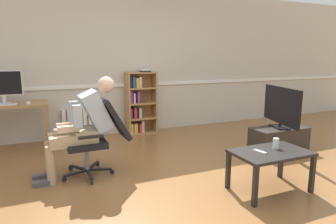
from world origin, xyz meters
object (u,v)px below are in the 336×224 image
Objects in this scene: bookshelf at (139,103)px; tv_stand at (279,139)px; drinking_glass at (276,143)px; coffee_table at (271,156)px; tv_screen at (281,107)px; computer_desk at (6,111)px; person_seated at (83,124)px; spare_remote at (260,152)px; radiator at (83,123)px; keyboard at (1,105)px; computer_mouse at (28,103)px; office_chair at (99,133)px; imac_monitor at (3,84)px.

tv_stand is at bearing -49.13° from bookshelf.
drinking_glass is (-0.98, -0.94, 0.32)m from tv_stand.
tv_screen is at bearing 42.39° from coffee_table.
computer_desk is 4.18m from tv_stand.
computer_desk is 1.67m from person_seated.
computer_desk reaches higher than spare_remote.
tv_screen is (3.83, -1.61, 0.07)m from computer_desk.
keyboard is at bearing -156.04° from radiator.
bookshelf is at bearing -91.89° from spare_remote.
keyboard is 1.40m from radiator.
computer_desk is 1.27m from radiator.
person_seated is 1.38× the size of tv_stand.
spare_remote is (-1.24, -0.99, -0.25)m from tv_screen.
drinking_glass is 0.77× the size of spare_remote.
computer_mouse is at bearing -57.41° from spare_remote.
spare_remote is (1.47, -1.22, -0.06)m from office_chair.
bookshelf is 2.52m from tv_screen.
spare_remote is (2.28, -2.48, -0.31)m from computer_mouse.
office_chair reaches higher than computer_desk.
bookshelf is at bearing -5.60° from radiator.
computer_desk is 3.68m from spare_remote.
spare_remote is at bearing -47.45° from computer_mouse.
person_seated reaches higher than radiator.
computer_mouse reaches higher than spare_remote.
tv_stand is 5.88× the size of spare_remote.
computer_desk is 1.25× the size of office_chair.
computer_desk is 0.41m from imac_monitor.
imac_monitor is 2.26m from bookshelf.
keyboard is 0.44× the size of tv_screen.
computer_mouse is at bearing 156.99° from tv_stand.
drinking_glass is at bearing -42.51° from imac_monitor.
bookshelf is (2.18, 0.29, -0.05)m from computer_desk.
keyboard reaches higher than coffee_table.
bookshelf is (2.23, 0.43, -0.18)m from keyboard.
spare_remote is (1.45, -2.99, 0.19)m from radiator.
tv_stand is 1.39m from drinking_glass.
office_chair is at bearing -50.82° from computer_desk.
person_seated is at bearing -90.00° from office_chair.
tv_stand is 7.63× the size of drinking_glass.
coffee_table is at bearing -79.25° from bookshelf.
tv_screen is at bearing 84.41° from person_seated.
person_seated is at bearing -51.79° from keyboard.
keyboard reaches higher than computer_desk.
keyboard is at bearing -169.13° from bookshelf.
tv_stand is at bearing 42.45° from coffee_table.
spare_remote is at bearing -43.01° from keyboard.
person_seated is 2.07m from spare_remote.
person_seated is (0.98, -1.25, -0.12)m from keyboard.
keyboard is at bearing 140.21° from drinking_glass.
drinking_glass is at bearing -39.79° from keyboard.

